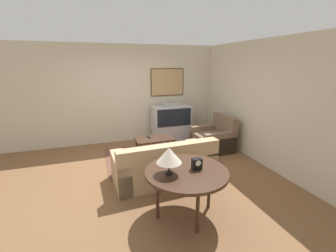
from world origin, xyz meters
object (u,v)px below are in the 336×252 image
tv (171,123)px  coffee_table (155,140)px  couch (164,165)px  armchair (214,139)px  console_table (187,174)px  table_lamp (169,155)px  mantel_clock (197,164)px

tv → coffee_table: 1.24m
couch → armchair: (1.70, 1.07, 0.01)m
console_table → table_lamp: bearing=-178.7°
couch → coffee_table: couch is taller
mantel_clock → console_table: bearing=177.4°
mantel_clock → armchair: bearing=54.5°
armchair → coffee_table: 1.57m
couch → coffee_table: 1.19m
coffee_table → console_table: console_table is taller
armchair → console_table: 2.83m
armchair → mantel_clock: (-1.58, -2.21, 0.52)m
armchair → coffee_table: (-1.57, 0.11, 0.10)m
coffee_table → mantel_clock: bearing=-90.2°
armchair → mantel_clock: size_ratio=5.55×
tv → mantel_clock: size_ratio=6.74×
armchair → mantel_clock: 2.77m
armchair → table_lamp: 3.06m
armchair → console_table: size_ratio=0.77×
couch → console_table: 1.20m
coffee_table → console_table: 2.34m
armchair → table_lamp: (-1.99, -2.21, 0.71)m
couch → console_table: size_ratio=1.63×
mantel_clock → table_lamp: bearing=179.9°
table_lamp → mantel_clock: (0.42, -0.00, -0.18)m
couch → tv: bearing=-115.7°
couch → table_lamp: (-0.29, -1.15, 0.71)m
couch → table_lamp: size_ratio=5.14×
tv → armchair: 1.36m
coffee_table → table_lamp: size_ratio=2.41×
coffee_table → table_lamp: (-0.43, -2.32, 0.60)m
couch → console_table: couch is taller
tv → couch: (-0.90, -2.14, -0.23)m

